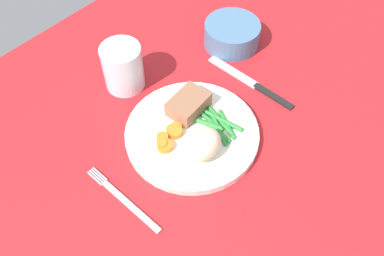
{
  "coord_description": "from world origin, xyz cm",
  "views": [
    {
      "loc": [
        -33.6,
        -28.49,
        63.6
      ],
      "look_at": [
        -0.87,
        0.86,
        4.6
      ],
      "focal_mm": 38.86,
      "sensor_mm": 36.0,
      "label": 1
    }
  ],
  "objects_px": {
    "meat_portion": "(188,104)",
    "fork": "(124,200)",
    "dinner_plate": "(192,134)",
    "knife": "(252,83)",
    "salad_bowl": "(232,33)",
    "water_glass": "(123,70)"
  },
  "relations": [
    {
      "from": "meat_portion",
      "to": "fork",
      "type": "height_order",
      "value": "meat_portion"
    },
    {
      "from": "dinner_plate",
      "to": "fork",
      "type": "distance_m",
      "value": 0.17
    },
    {
      "from": "fork",
      "to": "knife",
      "type": "relative_size",
      "value": 0.81
    },
    {
      "from": "fork",
      "to": "salad_bowl",
      "type": "relative_size",
      "value": 1.41
    },
    {
      "from": "knife",
      "to": "salad_bowl",
      "type": "bearing_deg",
      "value": 53.87
    },
    {
      "from": "dinner_plate",
      "to": "meat_portion",
      "type": "relative_size",
      "value": 3.22
    },
    {
      "from": "meat_portion",
      "to": "water_glass",
      "type": "xyz_separation_m",
      "value": [
        -0.03,
        0.15,
        0.01
      ]
    },
    {
      "from": "knife",
      "to": "water_glass",
      "type": "bearing_deg",
      "value": 127.66
    },
    {
      "from": "meat_portion",
      "to": "fork",
      "type": "relative_size",
      "value": 0.45
    },
    {
      "from": "meat_portion",
      "to": "knife",
      "type": "distance_m",
      "value": 0.15
    },
    {
      "from": "fork",
      "to": "knife",
      "type": "distance_m",
      "value": 0.35
    },
    {
      "from": "knife",
      "to": "water_glass",
      "type": "height_order",
      "value": "water_glass"
    },
    {
      "from": "salad_bowl",
      "to": "fork",
      "type": "bearing_deg",
      "value": -165.6
    },
    {
      "from": "dinner_plate",
      "to": "water_glass",
      "type": "height_order",
      "value": "water_glass"
    },
    {
      "from": "fork",
      "to": "salad_bowl",
      "type": "xyz_separation_m",
      "value": [
        0.41,
        0.11,
        0.03
      ]
    },
    {
      "from": "meat_portion",
      "to": "knife",
      "type": "height_order",
      "value": "meat_portion"
    },
    {
      "from": "meat_portion",
      "to": "fork",
      "type": "bearing_deg",
      "value": -168.68
    },
    {
      "from": "fork",
      "to": "water_glass",
      "type": "height_order",
      "value": "water_glass"
    },
    {
      "from": "fork",
      "to": "knife",
      "type": "xyz_separation_m",
      "value": [
        0.35,
        -0.0,
        -0.0
      ]
    },
    {
      "from": "dinner_plate",
      "to": "fork",
      "type": "xyz_separation_m",
      "value": [
        -0.17,
        -0.0,
        -0.01
      ]
    },
    {
      "from": "knife",
      "to": "fork",
      "type": "bearing_deg",
      "value": 175.68
    },
    {
      "from": "meat_portion",
      "to": "knife",
      "type": "relative_size",
      "value": 0.37
    }
  ]
}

